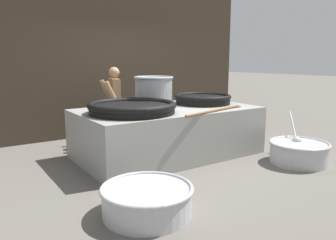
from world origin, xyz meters
name	(u,v)px	position (x,y,z in m)	size (l,w,h in m)	color
ground_plane	(168,154)	(0.00, 0.00, 0.00)	(60.00, 60.00, 0.00)	#666059
back_wall	(111,32)	(0.00, 2.23, 2.22)	(6.88, 0.24, 4.43)	#382D23
hearth_platform	(168,132)	(0.00, 0.00, 0.40)	(2.99, 1.67, 0.81)	gray
giant_wok_near	(132,107)	(-0.74, -0.12, 0.90)	(1.36, 1.36, 0.17)	black
giant_wok_far	(203,99)	(0.85, 0.11, 0.90)	(1.04, 1.04, 0.18)	black
stock_pot	(154,90)	(0.01, 0.47, 1.08)	(0.71, 0.71, 0.52)	gray
stirring_paddle	(217,110)	(0.45, -0.72, 0.83)	(1.43, 0.43, 0.04)	brown
cook	(114,103)	(-0.47, 1.12, 0.80)	(0.41, 0.58, 1.48)	#9E7551
prep_bowl_vegetables	(299,151)	(1.45, -1.54, 0.19)	(0.95, 1.02, 0.72)	#B7B7BC
prep_bowl_meat	(147,199)	(-1.43, -1.73, 0.17)	(0.99, 0.99, 0.31)	#B7B7BC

